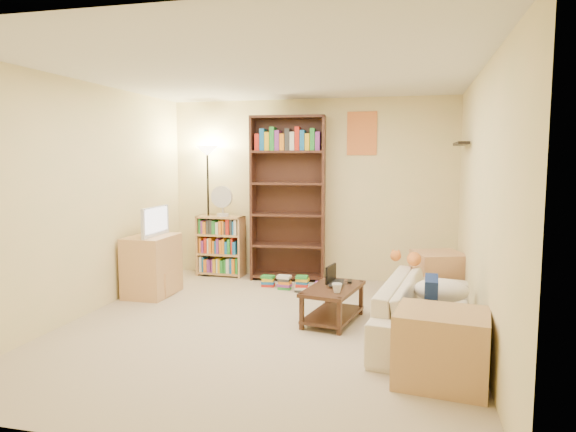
{
  "coord_description": "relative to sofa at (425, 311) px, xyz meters",
  "views": [
    {
      "loc": [
        1.41,
        -4.8,
        1.69
      ],
      "look_at": [
        0.07,
        0.68,
        1.05
      ],
      "focal_mm": 32.0,
      "sensor_mm": 36.0,
      "label": 1
    }
  ],
  "objects": [
    {
      "name": "room",
      "position": [
        -1.55,
        -0.02,
        1.35
      ],
      "size": [
        4.5,
        4.54,
        2.52
      ],
      "color": "#BFA88F",
      "rests_on": "ground"
    },
    {
      "name": "mug",
      "position": [
        -0.84,
        0.09,
        0.14
      ],
      "size": [
        0.12,
        0.12,
        0.09
      ],
      "primitive_type": "imported",
      "rotation": [
        0.0,
        0.0,
        0.11
      ],
      "color": "silver",
      "rests_on": "coffee_table"
    },
    {
      "name": "laptop_screen",
      "position": [
        -0.96,
        0.43,
        0.2
      ],
      "size": [
        0.06,
        0.27,
        0.18
      ],
      "primitive_type": "cube",
      "rotation": [
        0.0,
        0.0,
        -0.19
      ],
      "color": "white",
      "rests_on": "laptop"
    },
    {
      "name": "laptop",
      "position": [
        -0.84,
        0.41,
        0.11
      ],
      "size": [
        0.39,
        0.28,
        0.03
      ],
      "primitive_type": "imported",
      "rotation": [
        0.0,
        0.0,
        1.64
      ],
      "color": "black",
      "rests_on": "coffee_table"
    },
    {
      "name": "tabby_cat",
      "position": [
        -0.14,
        0.74,
        0.35
      ],
      "size": [
        0.43,
        0.2,
        0.15
      ],
      "color": "orange",
      "rests_on": "sofa"
    },
    {
      "name": "desk_fan",
      "position": [
        -2.76,
        1.98,
        0.83
      ],
      "size": [
        0.31,
        0.17,
        0.43
      ],
      "color": "silver",
      "rests_on": "short_bookshelf"
    },
    {
      "name": "end_cabinet",
      "position": [
        0.1,
        -0.96,
        0.01
      ],
      "size": [
        0.74,
        0.64,
        0.56
      ],
      "primitive_type": "cube",
      "rotation": [
        0.0,
        0.0,
        -0.13
      ],
      "color": "tan",
      "rests_on": "ground"
    },
    {
      "name": "book_stacks",
      "position": [
        -1.58,
        1.42,
        -0.18
      ],
      "size": [
        0.93,
        0.4,
        0.21
      ],
      "color": "red",
      "rests_on": "ground"
    },
    {
      "name": "floor_lamp",
      "position": [
        -2.99,
        2.02,
        1.21
      ],
      "size": [
        0.31,
        0.31,
        1.86
      ],
      "color": "black",
      "rests_on": "ground"
    },
    {
      "name": "tv_stand",
      "position": [
        -3.25,
        0.82,
        0.1
      ],
      "size": [
        0.5,
        0.69,
        0.74
      ],
      "primitive_type": "cube",
      "rotation": [
        0.0,
        0.0,
        -0.01
      ],
      "color": "tan",
      "rests_on": "ground"
    },
    {
      "name": "sofa",
      "position": [
        0.0,
        0.0,
        0.0
      ],
      "size": [
        2.06,
        1.23,
        0.54
      ],
      "primitive_type": "imported",
      "rotation": [
        0.0,
        0.0,
        1.44
      ],
      "color": "beige",
      "rests_on": "ground"
    },
    {
      "name": "television",
      "position": [
        -3.25,
        0.82,
        0.65
      ],
      "size": [
        0.63,
        0.09,
        0.36
      ],
      "primitive_type": "imported",
      "rotation": [
        0.0,
        0.0,
        1.56
      ],
      "color": "black",
      "rests_on": "tv_stand"
    },
    {
      "name": "cream_blanket",
      "position": [
        0.14,
        0.03,
        0.19
      ],
      "size": [
        0.5,
        0.36,
        0.22
      ],
      "primitive_type": "ellipsoid",
      "color": "white",
      "rests_on": "sofa"
    },
    {
      "name": "tall_bookshelf",
      "position": [
        -1.81,
        2.02,
        0.92
      ],
      "size": [
        1.05,
        0.44,
        2.26
      ],
      "rotation": [
        0.0,
        0.0,
        0.1
      ],
      "color": "#44231A",
      "rests_on": "ground"
    },
    {
      "name": "tv_remote",
      "position": [
        -0.77,
        0.55,
        0.1
      ],
      "size": [
        0.06,
        0.15,
        0.02
      ],
      "primitive_type": "cube",
      "rotation": [
        0.0,
        0.0,
        0.11
      ],
      "color": "black",
      "rests_on": "coffee_table"
    },
    {
      "name": "side_table",
      "position": [
        0.17,
        1.25,
        0.03
      ],
      "size": [
        0.68,
        0.68,
        0.61
      ],
      "primitive_type": "cube",
      "rotation": [
        0.0,
        0.0,
        0.35
      ],
      "color": "tan",
      "rests_on": "ground"
    },
    {
      "name": "short_bookshelf",
      "position": [
        -2.81,
        2.02,
        0.16
      ],
      "size": [
        0.68,
        0.28,
        0.86
      ],
      "rotation": [
        0.0,
        0.0,
        -0.02
      ],
      "color": "tan",
      "rests_on": "ground"
    },
    {
      "name": "navy_pillow",
      "position": [
        0.03,
        -0.41,
        0.25
      ],
      "size": [
        0.12,
        0.36,
        0.32
      ],
      "primitive_type": "cube",
      "rotation": [
        0.0,
        0.0,
        1.54
      ],
      "color": "navy",
      "rests_on": "sofa"
    },
    {
      "name": "coffee_table",
      "position": [
        -0.91,
        0.3,
        -0.04
      ],
      "size": [
        0.61,
        0.9,
        0.37
      ],
      "rotation": [
        0.0,
        0.0,
        -0.19
      ],
      "color": "#422A19",
      "rests_on": "ground"
    }
  ]
}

